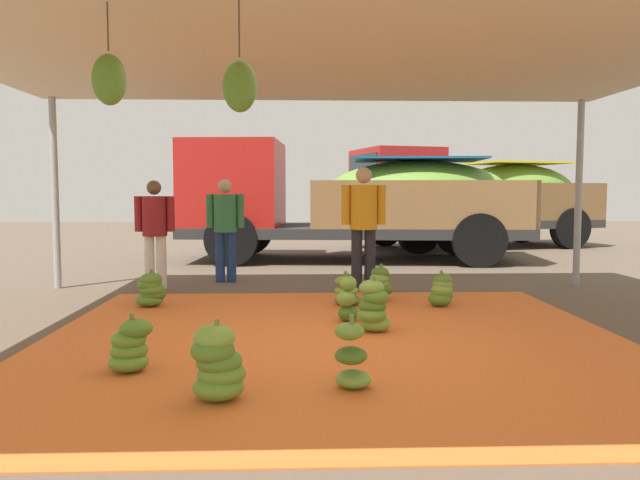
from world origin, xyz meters
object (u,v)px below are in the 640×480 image
at_px(banana_bunch_4, 380,285).
at_px(cargo_truck_far, 472,196).
at_px(banana_bunch_6, 373,307).
at_px(banana_bunch_3, 218,364).
at_px(banana_bunch_7, 130,347).
at_px(banana_bunch_1, 348,300).
at_px(banana_bunch_2, 352,358).
at_px(banana_bunch_0, 442,290).
at_px(worker_2, 155,226).
at_px(banana_bunch_5, 347,292).
at_px(cargo_truck_main, 346,198).
at_px(banana_bunch_8, 151,290).
at_px(worker_1, 225,222).
at_px(worker_0, 364,218).

distance_m(banana_bunch_4, cargo_truck_far, 8.29).
bearing_deg(banana_bunch_6, banana_bunch_3, -123.20).
bearing_deg(banana_bunch_7, banana_bunch_1, 44.27).
xyz_separation_m(banana_bunch_1, banana_bunch_2, (-0.15, -2.25, -0.01)).
xyz_separation_m(banana_bunch_0, banana_bunch_6, (-0.99, -1.33, 0.05)).
relative_size(banana_bunch_0, banana_bunch_1, 0.83).
xyz_separation_m(banana_bunch_0, worker_2, (-3.78, 1.58, 0.71)).
height_order(banana_bunch_3, banana_bunch_5, banana_bunch_3).
height_order(banana_bunch_3, banana_bunch_7, banana_bunch_3).
xyz_separation_m(banana_bunch_1, banana_bunch_5, (0.07, 0.95, -0.06)).
xyz_separation_m(banana_bunch_5, cargo_truck_main, (0.39, 5.05, 1.09)).
height_order(banana_bunch_2, banana_bunch_8, banana_bunch_2).
relative_size(banana_bunch_3, banana_bunch_4, 1.13).
xyz_separation_m(banana_bunch_6, cargo_truck_main, (0.24, 6.51, 1.01)).
height_order(banana_bunch_1, banana_bunch_5, banana_bunch_1).
relative_size(cargo_truck_far, worker_1, 4.02).
distance_m(banana_bunch_5, worker_2, 3.10).
relative_size(banana_bunch_3, worker_2, 0.35).
distance_m(banana_bunch_7, worker_0, 4.77).
bearing_deg(banana_bunch_1, worker_1, 118.54).
bearing_deg(banana_bunch_3, cargo_truck_main, 79.79).
bearing_deg(banana_bunch_5, banana_bunch_4, 30.38).
height_order(banana_bunch_8, worker_0, worker_0).
distance_m(banana_bunch_0, banana_bunch_2, 3.37).
height_order(banana_bunch_7, cargo_truck_main, cargo_truck_main).
height_order(banana_bunch_1, banana_bunch_4, banana_bunch_1).
xyz_separation_m(banana_bunch_1, worker_1, (-1.64, 3.01, 0.69)).
bearing_deg(banana_bunch_4, banana_bunch_2, -100.88).
height_order(banana_bunch_1, worker_2, worker_2).
xyz_separation_m(banana_bunch_0, banana_bunch_5, (-1.14, 0.12, -0.03)).
height_order(cargo_truck_far, worker_1, cargo_truck_far).
relative_size(banana_bunch_1, banana_bunch_7, 1.15).
relative_size(banana_bunch_3, cargo_truck_far, 0.08).
height_order(banana_bunch_3, banana_bunch_8, banana_bunch_3).
bearing_deg(banana_bunch_7, banana_bunch_5, 55.31).
distance_m(banana_bunch_2, worker_2, 5.29).
xyz_separation_m(banana_bunch_3, worker_0, (1.48, 4.82, 0.77)).
bearing_deg(worker_0, worker_1, 162.37).
relative_size(banana_bunch_6, cargo_truck_far, 0.09).
xyz_separation_m(banana_bunch_8, worker_1, (0.66, 2.07, 0.72)).
height_order(banana_bunch_4, cargo_truck_far, cargo_truck_far).
xyz_separation_m(banana_bunch_2, worker_2, (-2.42, 4.66, 0.68)).
bearing_deg(banana_bunch_6, banana_bunch_2, -101.91).
relative_size(banana_bunch_4, worker_0, 0.27).
xyz_separation_m(banana_bunch_2, banana_bunch_3, (-0.91, -0.21, 0.02)).
height_order(banana_bunch_5, cargo_truck_main, cargo_truck_main).
xyz_separation_m(banana_bunch_1, banana_bunch_4, (0.51, 1.21, -0.02)).
bearing_deg(cargo_truck_main, banana_bunch_2, -94.25).
distance_m(banana_bunch_3, cargo_truck_main, 8.66).
distance_m(banana_bunch_1, cargo_truck_far, 9.60).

